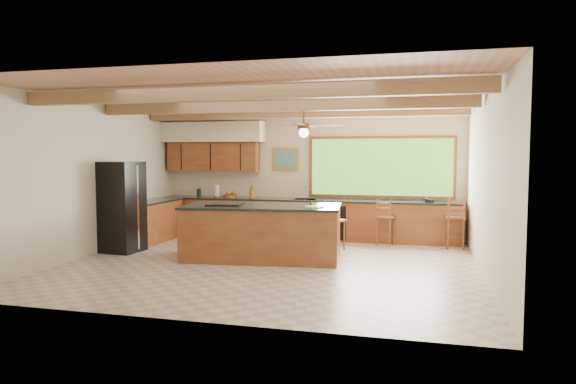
# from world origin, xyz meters

# --- Properties ---
(ground) EXTENTS (7.20, 7.20, 0.00)m
(ground) POSITION_xyz_m (0.00, 0.00, 0.00)
(ground) COLOR beige
(ground) RESTS_ON ground
(room_shell) EXTENTS (7.27, 6.54, 3.02)m
(room_shell) POSITION_xyz_m (-0.17, 0.65, 2.21)
(room_shell) COLOR beige
(room_shell) RESTS_ON ground
(counter_run) EXTENTS (7.12, 3.10, 1.27)m
(counter_run) POSITION_xyz_m (-0.82, 2.52, 0.47)
(counter_run) COLOR brown
(counter_run) RESTS_ON ground
(island) EXTENTS (3.04, 1.67, 1.03)m
(island) POSITION_xyz_m (-0.28, 0.43, 0.51)
(island) COLOR brown
(island) RESTS_ON ground
(refrigerator) EXTENTS (0.78, 0.76, 1.82)m
(refrigerator) POSITION_xyz_m (-3.22, 0.40, 0.91)
(refrigerator) COLOR black
(refrigerator) RESTS_ON ground
(bar_stool_a) EXTENTS (0.48, 0.48, 1.02)m
(bar_stool_a) POSITION_xyz_m (0.90, 1.55, 0.60)
(bar_stool_a) COLOR brown
(bar_stool_a) RESTS_ON ground
(bar_stool_b) EXTENTS (0.37, 0.37, 1.00)m
(bar_stool_b) POSITION_xyz_m (0.58, 1.66, 0.60)
(bar_stool_b) COLOR brown
(bar_stool_b) RESTS_ON ground
(bar_stool_c) EXTENTS (0.43, 0.43, 1.01)m
(bar_stool_c) POSITION_xyz_m (1.87, 2.40, 0.60)
(bar_stool_c) COLOR brown
(bar_stool_c) RESTS_ON ground
(bar_stool_d) EXTENTS (0.42, 0.42, 1.09)m
(bar_stool_d) POSITION_xyz_m (3.30, 2.39, 0.65)
(bar_stool_d) COLOR brown
(bar_stool_d) RESTS_ON ground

